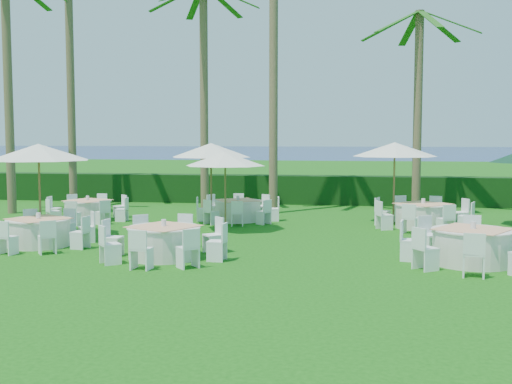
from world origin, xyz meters
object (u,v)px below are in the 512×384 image
at_px(banquet_table_f, 423,215).
at_px(umbrella_d, 395,149).
at_px(umbrella_b, 225,159).
at_px(banquet_table_d, 88,210).
at_px(banquet_table_a, 39,232).
at_px(banquet_table_c, 473,246).
at_px(umbrella_c, 211,150).
at_px(banquet_table_b, 164,241).
at_px(umbrella_a, 39,152).
at_px(banquet_table_e, 238,210).

distance_m(banquet_table_f, umbrella_d, 2.37).
xyz_separation_m(umbrella_b, umbrella_d, (5.13, 2.42, 0.25)).
distance_m(banquet_table_d, banquet_table_f, 11.07).
distance_m(banquet_table_a, umbrella_b, 5.76).
distance_m(banquet_table_d, umbrella_b, 5.61).
height_order(banquet_table_c, umbrella_c, umbrella_c).
bearing_deg(banquet_table_c, umbrella_d, 101.95).
distance_m(banquet_table_b, umbrella_a, 5.28).
height_order(banquet_table_b, umbrella_b, umbrella_b).
distance_m(banquet_table_e, umbrella_c, 2.31).
relative_size(banquet_table_b, banquet_table_d, 1.09).
bearing_deg(umbrella_b, banquet_table_c, -32.37).
xyz_separation_m(banquet_table_b, banquet_table_c, (7.04, 0.40, 0.02)).
bearing_deg(banquet_table_d, umbrella_b, -16.77).
distance_m(banquet_table_c, umbrella_c, 9.40).
height_order(banquet_table_a, banquet_table_e, banquet_table_a).
height_order(banquet_table_b, banquet_table_c, banquet_table_c).
relative_size(umbrella_a, umbrella_b, 1.18).
relative_size(banquet_table_d, banquet_table_e, 0.98).
bearing_deg(banquet_table_d, banquet_table_f, -0.00).
distance_m(banquet_table_c, umbrella_a, 11.67).
bearing_deg(banquet_table_d, umbrella_d, 4.98).
bearing_deg(banquet_table_c, umbrella_c, 142.48).
xyz_separation_m(umbrella_c, umbrella_d, (5.90, 0.96, 0.02)).
bearing_deg(banquet_table_b, banquet_table_d, 126.90).
bearing_deg(umbrella_d, banquet_table_a, -148.00).
relative_size(banquet_table_b, banquet_table_f, 1.02).
bearing_deg(umbrella_a, banquet_table_a, -64.42).
bearing_deg(umbrella_d, banquet_table_e, -178.39).
bearing_deg(banquet_table_d, banquet_table_b, -53.10).
bearing_deg(umbrella_d, banquet_table_b, -129.12).
xyz_separation_m(banquet_table_a, banquet_table_e, (4.21, 5.72, -0.01)).
bearing_deg(umbrella_a, banquet_table_c, -9.47).
bearing_deg(umbrella_b, umbrella_c, 117.86).
relative_size(banquet_table_a, umbrella_a, 1.01).
height_order(banquet_table_e, umbrella_a, umbrella_a).
xyz_separation_m(banquet_table_b, umbrella_b, (0.53, 4.53, 1.78)).
height_order(umbrella_b, umbrella_d, umbrella_d).
height_order(banquet_table_a, banquet_table_f, banquet_table_f).
xyz_separation_m(banquet_table_e, umbrella_b, (0.04, -2.28, 1.80)).
height_order(banquet_table_a, umbrella_a, umbrella_a).
relative_size(banquet_table_e, umbrella_a, 0.98).
relative_size(banquet_table_e, banquet_table_f, 0.94).
bearing_deg(banquet_table_c, banquet_table_f, 95.37).
distance_m(umbrella_b, umbrella_d, 5.67).
xyz_separation_m(banquet_table_d, banquet_table_e, (5.04, 0.74, 0.00)).
bearing_deg(banquet_table_c, banquet_table_d, 153.98).
xyz_separation_m(banquet_table_c, umbrella_b, (-6.51, 4.13, 1.75)).
distance_m(banquet_table_f, umbrella_b, 6.42).
bearing_deg(banquet_table_b, umbrella_c, 92.32).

